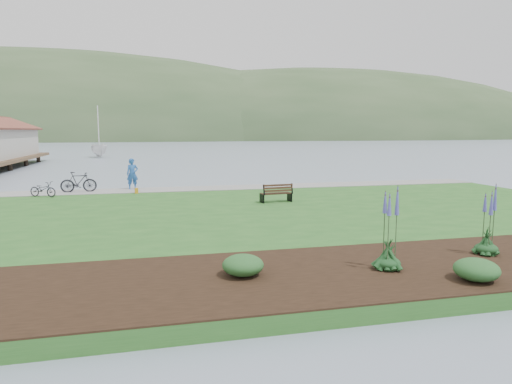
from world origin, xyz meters
TOP-DOWN VIEW (x-y plane):
  - ground at (0.00, 0.00)m, footprint 600.00×600.00m
  - lawn at (0.00, -2.00)m, footprint 34.00×20.00m
  - shoreline_path at (0.00, 6.90)m, footprint 34.00×2.20m
  - garden_bed at (3.00, -9.80)m, footprint 24.00×4.40m
  - far_hillside at (20.00, 170.00)m, footprint 580.00×80.00m
  - park_bench at (2.20, 0.94)m, footprint 1.55×0.78m
  - person at (-4.62, 7.50)m, footprint 0.85×0.65m
  - bicycle_a at (-9.04, 5.47)m, footprint 1.19×1.60m
  - bicycle_b at (-7.50, 6.90)m, footprint 0.67×1.93m
  - sailboat at (-10.25, 48.61)m, footprint 10.81×10.93m
  - pannier at (-4.39, 5.74)m, footprint 0.20×0.28m
  - echium_0 at (1.86, -10.00)m, footprint 0.62×0.62m
  - echium_1 at (5.17, -9.41)m, footprint 0.62×0.62m
  - shrub_0 at (-1.69, -9.66)m, footprint 0.98×0.98m
  - shrub_1 at (3.36, -11.25)m, footprint 1.00×1.00m

SIDE VIEW (x-z plane):
  - ground at x=0.00m, z-range 0.00..0.00m
  - far_hillside at x=20.00m, z-range -19.00..19.00m
  - sailboat at x=-10.25m, z-range -11.58..11.58m
  - lawn at x=0.00m, z-range 0.00..0.40m
  - shoreline_path at x=0.00m, z-range 0.40..0.43m
  - garden_bed at x=3.00m, z-range 0.40..0.44m
  - pannier at x=-4.39m, z-range 0.40..0.69m
  - shrub_0 at x=-1.69m, z-range 0.44..0.93m
  - shrub_1 at x=3.36m, z-range 0.44..0.94m
  - bicycle_a at x=-9.04m, z-range 0.40..1.20m
  - park_bench at x=2.20m, z-range 0.40..1.32m
  - bicycle_b at x=-7.50m, z-range 0.40..1.54m
  - echium_1 at x=5.17m, z-range 0.18..2.27m
  - echium_0 at x=1.86m, z-range 0.18..2.39m
  - person at x=-4.62m, z-range 0.40..2.52m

